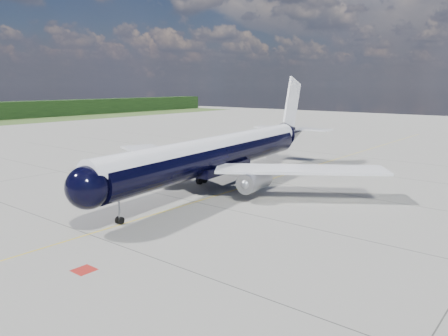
% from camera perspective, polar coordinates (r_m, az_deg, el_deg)
% --- Properties ---
extents(ground, '(320.00, 320.00, 0.00)m').
position_cam_1_polar(ground, '(68.89, 7.58, -1.00)').
color(ground, '#98968D').
rests_on(ground, ground).
extents(taxiway_centerline, '(0.16, 160.00, 0.01)m').
position_cam_1_polar(taxiway_centerline, '(64.76, 5.26, -1.70)').
color(taxiway_centerline, '#DAB80B').
rests_on(taxiway_centerline, ground).
extents(red_marking, '(1.60, 1.60, 0.01)m').
position_cam_1_polar(red_marking, '(36.07, -17.81, -12.57)').
color(red_marking, maroon).
rests_on(red_marking, ground).
extents(main_airliner, '(43.84, 53.69, 15.52)m').
position_cam_1_polar(main_airliner, '(60.06, -0.28, 2.03)').
color(main_airliner, black).
rests_on(main_airliner, ground).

